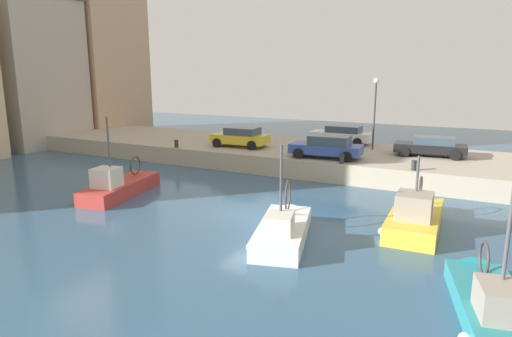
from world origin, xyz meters
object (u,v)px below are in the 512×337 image
Objects in this scene: mooring_bollard_mid at (342,159)px; quay_streetlamp at (375,102)px; fishing_boat_red at (124,191)px; parked_car_blue at (327,146)px; parked_car_black at (431,146)px; mooring_bollard_south at (414,165)px; mooring_bollard_north at (176,144)px; parked_car_white at (342,134)px; fishing_boat_yellow at (415,223)px; fishing_boat_white at (284,235)px; fishing_boat_teal at (489,308)px; parked_car_yellow at (241,137)px.

mooring_bollard_mid is 6.40m from quay_streetlamp.
parked_car_blue is at bearing -43.62° from fishing_boat_red.
parked_car_black is 7.99× the size of mooring_bollard_south.
parked_car_blue is 10.74m from mooring_bollard_north.
parked_car_blue reaches higher than mooring_bollard_mid.
mooring_bollard_south is at bearing -138.83° from parked_car_white.
fishing_boat_yellow is at bearing -137.71° from parked_car_blue.
mooring_bollard_mid is at bearing 3.62° from fishing_boat_white.
quay_streetlamp is at bearing -4.67° from mooring_bollard_mid.
mooring_bollard_south is 16.00m from mooring_bollard_north.
mooring_bollard_south is at bearing -90.00° from mooring_bollard_north.
mooring_bollard_north is (-1.23, 10.66, -0.45)m from parked_car_blue.
parked_car_black is at bearing 11.71° from fishing_boat_teal.
parked_car_white is 3.96m from quay_streetlamp.
fishing_boat_yellow is at bearing -158.31° from quay_streetlamp.
fishing_boat_red is 11.71× the size of mooring_bollard_north.
fishing_boat_yellow is 1.47× the size of parked_car_yellow.
mooring_bollard_south is at bearing 9.82° from fishing_boat_yellow.
parked_car_blue is at bearing -83.43° from mooring_bollard_north.
mooring_bollard_south is (7.56, -13.72, 1.34)m from fishing_boat_red.
parked_car_yellow is 7.47× the size of mooring_bollard_mid.
fishing_boat_red is (4.42, 17.50, 0.01)m from fishing_boat_teal.
parked_car_yellow is at bearing 100.62° from parked_car_black.
parked_car_blue is at bearing -99.96° from parked_car_yellow.
parked_car_black is at bearing -102.97° from quay_streetlamp.
fishing_boat_teal is at bearing -121.21° from mooring_bollard_north.
parked_car_black is (10.50, 0.68, 1.71)m from fishing_boat_yellow.
parked_car_yellow is at bearing 73.45° from mooring_bollard_mid.
mooring_bollard_mid is (-2.42, -8.16, -0.44)m from parked_car_yellow.
fishing_boat_teal is 19.58m from quay_streetlamp.
fishing_boat_teal is 10.66× the size of mooring_bollard_north.
fishing_boat_teal is (-2.47, -7.18, 0.03)m from fishing_boat_white.
parked_car_yellow is at bearing 80.04° from parked_car_blue.
fishing_boat_red is 1.33× the size of quay_streetlamp.
parked_car_blue is 8.14× the size of mooring_bollard_mid.
fishing_boat_teal is 10.66× the size of mooring_bollard_south.
fishing_boat_teal is 1.43× the size of parked_car_yellow.
parked_car_white is at bearing 41.17° from mooring_bollard_south.
fishing_boat_white is 10.20m from mooring_bollard_south.
fishing_boat_yellow is at bearing -121.83° from parked_car_yellow.
parked_car_yellow is 0.94× the size of parked_car_white.
fishing_boat_yellow is at bearing -170.18° from mooring_bollard_south.
fishing_boat_yellow is at bearing -108.66° from mooring_bollard_north.
fishing_boat_yellow is 7.72m from mooring_bollard_mid.
fishing_boat_white reaches higher than fishing_boat_yellow.
fishing_boat_red is 1.47× the size of parked_car_white.
parked_car_yellow is 0.92× the size of parked_car_blue.
fishing_boat_teal is at bearing -157.46° from quay_streetlamp.
fishing_boat_red is at bearing 131.31° from parked_car_black.
parked_car_white is (14.65, -7.52, 1.77)m from fishing_boat_red.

